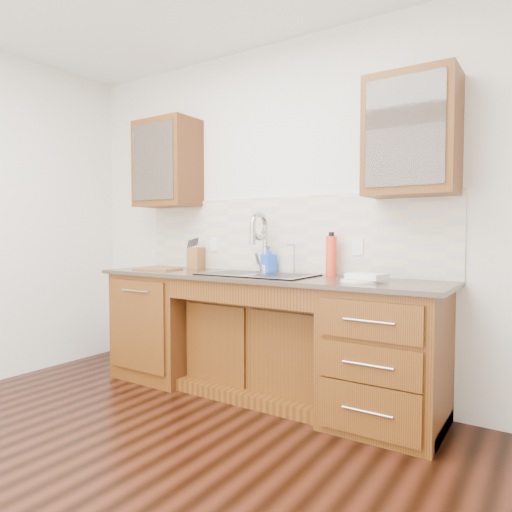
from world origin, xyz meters
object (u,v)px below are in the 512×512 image
Objects in this scene: water_bottle at (331,256)px; cutting_board at (158,269)px; plate at (359,281)px; knife_block at (196,258)px; soap_bottle at (269,259)px.

water_bottle is 0.83× the size of cutting_board.
knife_block is at bearing 170.46° from plate.
water_bottle is 1.55× the size of knife_block.
soap_bottle is 0.53m from water_bottle.
cutting_board is (-0.91, -0.29, -0.10)m from soap_bottle.
plate is 1.59m from knife_block.
plate is 0.68× the size of cutting_board.
soap_bottle is 0.72m from knife_block.
water_bottle is 1.26m from knife_block.
water_bottle is 0.44m from plate.
plate is (0.84, -0.28, -0.10)m from soap_bottle.
cutting_board reaches higher than plate.
cutting_board is (-1.44, -0.28, -0.13)m from water_bottle.
water_bottle is at bearing 11.11° from cutting_board.
plate is at bearing 0.19° from cutting_board.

